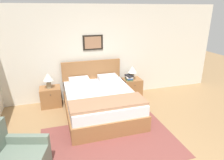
% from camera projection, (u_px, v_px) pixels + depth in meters
% --- Properties ---
extents(wall_back, '(7.50, 0.09, 2.60)m').
position_uv_depth(wall_back, '(96.00, 53.00, 5.60)').
color(wall_back, silver).
rests_on(wall_back, ground_plane).
extents(area_rug_main, '(2.64, 1.73, 0.01)m').
position_uv_depth(area_rug_main, '(110.00, 142.00, 3.92)').
color(area_rug_main, brown).
rests_on(area_rug_main, ground_plane).
extents(bed, '(1.65, 2.10, 1.12)m').
position_uv_depth(bed, '(101.00, 102.00, 4.88)').
color(bed, '#936038').
rests_on(bed, ground_plane).
extents(nightstand_near_window, '(0.53, 0.46, 0.52)m').
position_uv_depth(nightstand_near_window, '(51.00, 97.00, 5.32)').
color(nightstand_near_window, '#936038').
rests_on(nightstand_near_window, ground_plane).
extents(nightstand_by_door, '(0.53, 0.46, 0.52)m').
position_uv_depth(nightstand_by_door, '(132.00, 87.00, 5.96)').
color(nightstand_by_door, '#936038').
rests_on(nightstand_by_door, ground_plane).
extents(table_lamp_near_window, '(0.26, 0.26, 0.40)m').
position_uv_depth(table_lamp_near_window, '(48.00, 78.00, 5.12)').
color(table_lamp_near_window, gray).
rests_on(table_lamp_near_window, nightstand_near_window).
extents(table_lamp_by_door, '(0.26, 0.26, 0.40)m').
position_uv_depth(table_lamp_by_door, '(132.00, 70.00, 5.76)').
color(table_lamp_by_door, gray).
rests_on(table_lamp_by_door, nightstand_by_door).
extents(book_thick_bottom, '(0.21, 0.27, 0.04)m').
position_uv_depth(book_thick_bottom, '(129.00, 79.00, 5.79)').
color(book_thick_bottom, '#4C7551').
rests_on(book_thick_bottom, nightstand_by_door).
extents(book_hardcover_middle, '(0.16, 0.28, 0.03)m').
position_uv_depth(book_hardcover_middle, '(129.00, 78.00, 5.78)').
color(book_hardcover_middle, '#335693').
rests_on(book_hardcover_middle, book_thick_bottom).
extents(book_novel_upper, '(0.20, 0.25, 0.04)m').
position_uv_depth(book_novel_upper, '(129.00, 77.00, 5.77)').
color(book_novel_upper, silver).
rests_on(book_novel_upper, book_hardcover_middle).
extents(book_slim_near_top, '(0.20, 0.28, 0.04)m').
position_uv_depth(book_slim_near_top, '(129.00, 76.00, 5.76)').
color(book_slim_near_top, '#232328').
rests_on(book_slim_near_top, book_novel_upper).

